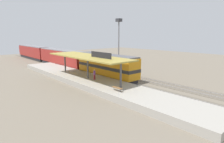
{
  "coord_description": "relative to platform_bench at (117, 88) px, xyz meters",
  "views": [
    {
      "loc": [
        -22.42,
        -26.29,
        8.3
      ],
      "look_at": [
        -1.38,
        -2.54,
        2.0
      ],
      "focal_mm": 30.37,
      "sensor_mm": 36.0,
      "label": 1
    }
  ],
  "objects": [
    {
      "name": "locomotive",
      "position": [
        6.0,
        9.46,
        1.07
      ],
      "size": [
        2.93,
        14.43,
        4.44
      ],
      "color": "#28282D",
      "rests_on": "track_near"
    },
    {
      "name": "station_canopy",
      "position": [
        1.4,
        8.71,
        3.19
      ],
      "size": [
        5.2,
        18.0,
        4.7
      ],
      "color": "#47474C",
      "rests_on": "platform"
    },
    {
      "name": "track_near",
      "position": [
        6.0,
        8.8,
        -1.31
      ],
      "size": [
        3.2,
        110.0,
        0.16
      ],
      "color": "#5F5649",
      "rests_on": "ground"
    },
    {
      "name": "person_waiting",
      "position": [
        1.55,
        7.14,
        0.51
      ],
      "size": [
        0.34,
        0.34,
        1.71
      ],
      "color": "maroon",
      "rests_on": "platform"
    },
    {
      "name": "platform",
      "position": [
        1.4,
        8.8,
        -0.89
      ],
      "size": [
        6.0,
        44.0,
        0.9
      ],
      "primitive_type": "cube",
      "color": "#9E998E",
      "rests_on": "ground"
    },
    {
      "name": "light_mast",
      "position": [
        13.8,
        14.3,
        7.05
      ],
      "size": [
        1.1,
        1.1,
        11.7
      ],
      "color": "slate",
      "rests_on": "ground"
    },
    {
      "name": "platform_bench",
      "position": [
        0.0,
        0.0,
        0.0
      ],
      "size": [
        0.44,
        1.7,
        0.5
      ],
      "color": "#333338",
      "rests_on": "platform"
    },
    {
      "name": "ground_plane",
      "position": [
        8.0,
        8.8,
        -1.34
      ],
      "size": [
        120.0,
        120.0,
        0.0
      ],
      "primitive_type": "plane",
      "color": "#706656"
    },
    {
      "name": "track_far",
      "position": [
        10.6,
        8.8,
        -1.31
      ],
      "size": [
        3.2,
        110.0,
        0.16
      ],
      "color": "#5F5649",
      "rests_on": "ground"
    },
    {
      "name": "passenger_carriage_front",
      "position": [
        6.0,
        27.46,
        0.97
      ],
      "size": [
        2.9,
        20.0,
        4.24
      ],
      "color": "#28282D",
      "rests_on": "track_near"
    },
    {
      "name": "passenger_carriage_rear",
      "position": [
        6.0,
        48.26,
        0.97
      ],
      "size": [
        2.9,
        20.0,
        4.24
      ],
      "color": "#28282D",
      "rests_on": "track_near"
    }
  ]
}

